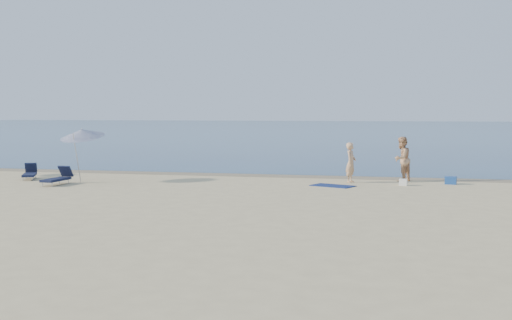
{
  "coord_description": "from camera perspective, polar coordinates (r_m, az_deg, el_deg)",
  "views": [
    {
      "loc": [
        5.75,
        -10.16,
        3.07
      ],
      "look_at": [
        -0.18,
        16.0,
        1.0
      ],
      "focal_mm": 45.0,
      "sensor_mm": 36.0,
      "label": 1
    }
  ],
  "objects": [
    {
      "name": "lounger_left",
      "position": [
        30.53,
        -19.47,
        -1.13
      ],
      "size": [
        1.16,
        1.65,
        0.7
      ],
      "rotation": [
        0.0,
        0.0,
        0.45
      ],
      "color": "#141A37",
      "rests_on": "ground"
    },
    {
      "name": "blue_cooler",
      "position": [
        27.99,
        16.92,
        -1.74
      ],
      "size": [
        0.51,
        0.4,
        0.33
      ],
      "primitive_type": "cube",
      "rotation": [
        0.0,
        0.0,
        -0.17
      ],
      "color": "#1B4592",
      "rests_on": "ground"
    },
    {
      "name": "beach_towel",
      "position": [
        26.32,
        6.84,
        -2.29
      ],
      "size": [
        1.93,
        1.53,
        0.03
      ],
      "primitive_type": "cube",
      "rotation": [
        0.0,
        0.0,
        -0.4
      ],
      "color": "#0F1D4F",
      "rests_on": "ground"
    },
    {
      "name": "sea",
      "position": [
        110.35,
        9.8,
        2.75
      ],
      "size": [
        240.0,
        160.0,
        0.01
      ],
      "primitive_type": "cube",
      "color": "navy",
      "rests_on": "ground"
    },
    {
      "name": "wet_sand_strip",
      "position": [
        30.27,
        1.76,
        -1.41
      ],
      "size": [
        240.0,
        1.6,
        0.0
      ],
      "primitive_type": "cube",
      "color": "#847254",
      "rests_on": "ground"
    },
    {
      "name": "ground",
      "position": [
        12.07,
        -16.45,
        -10.5
      ],
      "size": [
        160.0,
        160.0,
        0.0
      ],
      "primitive_type": "plane",
      "color": "beige",
      "rests_on": "ground"
    },
    {
      "name": "person_left",
      "position": [
        27.64,
        8.43,
        -0.23
      ],
      "size": [
        0.53,
        0.7,
        1.72
      ],
      "primitive_type": "imported",
      "rotation": [
        0.0,
        0.0,
        1.37
      ],
      "color": "tan",
      "rests_on": "ground"
    },
    {
      "name": "lounger_right",
      "position": [
        27.9,
        -17.23,
        -1.54
      ],
      "size": [
        0.63,
        1.72,
        0.75
      ],
      "rotation": [
        0.0,
        0.0,
        -0.05
      ],
      "color": "#131934",
      "rests_on": "ground"
    },
    {
      "name": "umbrella_near",
      "position": [
        28.62,
        -15.21,
        2.31
      ],
      "size": [
        2.11,
        2.13,
        2.5
      ],
      "rotation": [
        0.0,
        0.0,
        -0.12
      ],
      "color": "silver",
      "rests_on": "ground"
    },
    {
      "name": "person_right",
      "position": [
        28.54,
        12.82,
        0.09
      ],
      "size": [
        1.11,
        1.19,
        1.94
      ],
      "primitive_type": "imported",
      "rotation": [
        0.0,
        0.0,
        -2.09
      ],
      "color": "tan",
      "rests_on": "ground"
    },
    {
      "name": "white_bag",
      "position": [
        27.0,
        12.95,
        -1.94
      ],
      "size": [
        0.34,
        0.3,
        0.27
      ],
      "primitive_type": "cube",
      "rotation": [
        0.0,
        0.0,
        -0.11
      ],
      "color": "white",
      "rests_on": "ground"
    }
  ]
}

